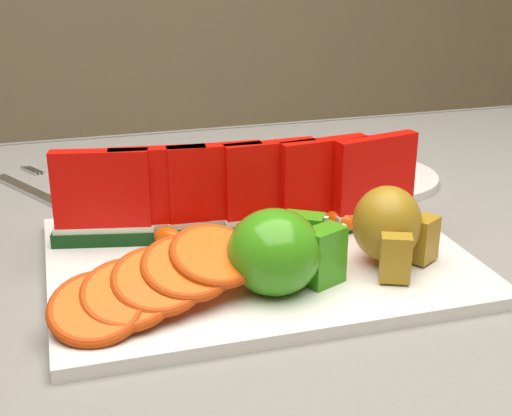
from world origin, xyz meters
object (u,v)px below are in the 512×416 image
(side_plate, at_px, (368,178))
(fork, at_px, (32,190))
(apple_cluster, at_px, (281,252))
(platter, at_px, (257,259))
(pear_cluster, at_px, (390,227))

(side_plate, xyz_separation_m, fork, (-0.42, 0.08, -0.00))
(side_plate, bearing_deg, apple_cluster, -127.94)
(platter, distance_m, fork, 0.35)
(apple_cluster, xyz_separation_m, side_plate, (0.21, 0.27, -0.04))
(platter, relative_size, apple_cluster, 3.64)
(side_plate, distance_m, fork, 0.43)
(apple_cluster, distance_m, side_plate, 0.34)
(platter, distance_m, side_plate, 0.29)
(platter, height_order, apple_cluster, apple_cluster)
(platter, xyz_separation_m, side_plate, (0.21, 0.20, -0.00))
(apple_cluster, bearing_deg, pear_cluster, 6.60)
(apple_cluster, height_order, fork, apple_cluster)
(pear_cluster, bearing_deg, side_plate, 68.99)
(fork, bearing_deg, pear_cluster, -45.94)
(pear_cluster, relative_size, side_plate, 0.37)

